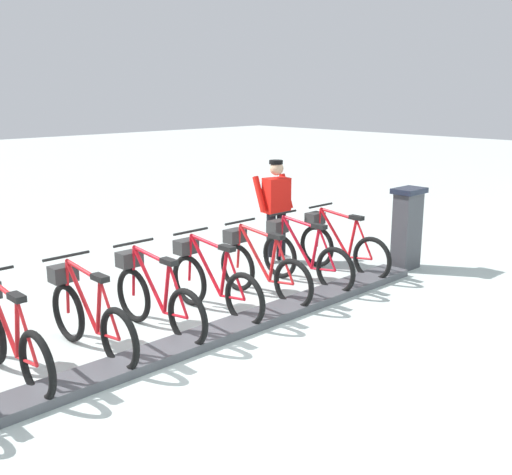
{
  "coord_description": "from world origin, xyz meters",
  "views": [
    {
      "loc": [
        -4.94,
        3.94,
        2.75
      ],
      "look_at": [
        0.5,
        -1.29,
        0.9
      ],
      "focal_mm": 42.48,
      "sensor_mm": 36.0,
      "label": 1
    }
  ],
  "objects_px": {
    "bike_docked_4": "(155,297)",
    "bike_docked_2": "(260,268)",
    "bike_docked_6": "(8,337)",
    "bike_docked_0": "(340,246)",
    "bike_docked_1": "(303,256)",
    "worker_near_rack": "(276,207)",
    "payment_kiosk": "(407,227)",
    "bike_docked_3": "(212,281)",
    "bike_docked_5": "(88,315)"
  },
  "relations": [
    {
      "from": "payment_kiosk",
      "to": "bike_docked_3",
      "type": "relative_size",
      "value": 0.74
    },
    {
      "from": "worker_near_rack",
      "to": "bike_docked_0",
      "type": "bearing_deg",
      "value": -167.82
    },
    {
      "from": "bike_docked_4",
      "to": "worker_near_rack",
      "type": "xyz_separation_m",
      "value": [
        1.13,
        -3.15,
        0.48
      ]
    },
    {
      "from": "bike_docked_1",
      "to": "payment_kiosk",
      "type": "bearing_deg",
      "value": -107.73
    },
    {
      "from": "bike_docked_1",
      "to": "bike_docked_2",
      "type": "relative_size",
      "value": 1.0
    },
    {
      "from": "payment_kiosk",
      "to": "bike_docked_2",
      "type": "relative_size",
      "value": 0.74
    },
    {
      "from": "bike_docked_0",
      "to": "worker_near_rack",
      "type": "bearing_deg",
      "value": 12.18
    },
    {
      "from": "bike_docked_0",
      "to": "bike_docked_4",
      "type": "distance_m",
      "value": 3.39
    },
    {
      "from": "bike_docked_1",
      "to": "bike_docked_2",
      "type": "distance_m",
      "value": 0.85
    },
    {
      "from": "bike_docked_0",
      "to": "bike_docked_5",
      "type": "height_order",
      "value": "same"
    },
    {
      "from": "bike_docked_4",
      "to": "bike_docked_6",
      "type": "height_order",
      "value": "same"
    },
    {
      "from": "bike_docked_0",
      "to": "bike_docked_4",
      "type": "height_order",
      "value": "same"
    },
    {
      "from": "bike_docked_3",
      "to": "bike_docked_4",
      "type": "relative_size",
      "value": 1.0
    },
    {
      "from": "bike_docked_5",
      "to": "bike_docked_3",
      "type": "bearing_deg",
      "value": -90.0
    },
    {
      "from": "bike_docked_6",
      "to": "bike_docked_3",
      "type": "bearing_deg",
      "value": -90.0
    },
    {
      "from": "bike_docked_4",
      "to": "bike_docked_5",
      "type": "relative_size",
      "value": 1.0
    },
    {
      "from": "bike_docked_3",
      "to": "bike_docked_4",
      "type": "distance_m",
      "value": 0.85
    },
    {
      "from": "bike_docked_1",
      "to": "bike_docked_2",
      "type": "xyz_separation_m",
      "value": [
        0.0,
        0.85,
        0.0
      ]
    },
    {
      "from": "bike_docked_2",
      "to": "bike_docked_4",
      "type": "relative_size",
      "value": 1.0
    },
    {
      "from": "bike_docked_4",
      "to": "bike_docked_6",
      "type": "distance_m",
      "value": 1.69
    },
    {
      "from": "worker_near_rack",
      "to": "bike_docked_2",
      "type": "bearing_deg",
      "value": 127.79
    },
    {
      "from": "bike_docked_0",
      "to": "bike_docked_3",
      "type": "relative_size",
      "value": 1.0
    },
    {
      "from": "bike_docked_2",
      "to": "worker_near_rack",
      "type": "bearing_deg",
      "value": -52.21
    },
    {
      "from": "bike_docked_5",
      "to": "payment_kiosk",
      "type": "bearing_deg",
      "value": -96.3
    },
    {
      "from": "bike_docked_0",
      "to": "bike_docked_5",
      "type": "relative_size",
      "value": 1.0
    },
    {
      "from": "bike_docked_5",
      "to": "worker_near_rack",
      "type": "xyz_separation_m",
      "value": [
        1.13,
        -3.99,
        0.48
      ]
    },
    {
      "from": "payment_kiosk",
      "to": "bike_docked_0",
      "type": "xyz_separation_m",
      "value": [
        0.57,
        0.94,
        -0.24
      ]
    },
    {
      "from": "bike_docked_4",
      "to": "bike_docked_3",
      "type": "bearing_deg",
      "value": -90.0
    },
    {
      "from": "bike_docked_1",
      "to": "bike_docked_3",
      "type": "distance_m",
      "value": 1.69
    },
    {
      "from": "bike_docked_1",
      "to": "worker_near_rack",
      "type": "height_order",
      "value": "worker_near_rack"
    },
    {
      "from": "bike_docked_0",
      "to": "bike_docked_2",
      "type": "bearing_deg",
      "value": 90.0
    },
    {
      "from": "bike_docked_4",
      "to": "bike_docked_5",
      "type": "height_order",
      "value": "same"
    },
    {
      "from": "bike_docked_1",
      "to": "bike_docked_2",
      "type": "bearing_deg",
      "value": 90.0
    },
    {
      "from": "bike_docked_6",
      "to": "payment_kiosk",
      "type": "bearing_deg",
      "value": -95.42
    },
    {
      "from": "payment_kiosk",
      "to": "bike_docked_3",
      "type": "bearing_deg",
      "value": 80.68
    },
    {
      "from": "bike_docked_1",
      "to": "worker_near_rack",
      "type": "distance_m",
      "value": 1.36
    },
    {
      "from": "worker_near_rack",
      "to": "bike_docked_1",
      "type": "bearing_deg",
      "value": 151.77
    },
    {
      "from": "payment_kiosk",
      "to": "bike_docked_6",
      "type": "xyz_separation_m",
      "value": [
        0.57,
        6.02,
        -0.24
      ]
    },
    {
      "from": "bike_docked_0",
      "to": "bike_docked_6",
      "type": "relative_size",
      "value": 1.0
    },
    {
      "from": "bike_docked_4",
      "to": "bike_docked_6",
      "type": "bearing_deg",
      "value": 90.0
    },
    {
      "from": "bike_docked_3",
      "to": "bike_docked_4",
      "type": "xyz_separation_m",
      "value": [
        0.0,
        0.85,
        0.0
      ]
    },
    {
      "from": "bike_docked_3",
      "to": "bike_docked_5",
      "type": "relative_size",
      "value": 1.0
    },
    {
      "from": "bike_docked_3",
      "to": "bike_docked_6",
      "type": "distance_m",
      "value": 2.54
    },
    {
      "from": "bike_docked_0",
      "to": "bike_docked_6",
      "type": "bearing_deg",
      "value": 90.0
    },
    {
      "from": "bike_docked_6",
      "to": "worker_near_rack",
      "type": "xyz_separation_m",
      "value": [
        1.13,
        -4.84,
        0.48
      ]
    },
    {
      "from": "bike_docked_0",
      "to": "bike_docked_3",
      "type": "xyz_separation_m",
      "value": [
        0.0,
        2.54,
        0.0
      ]
    },
    {
      "from": "bike_docked_1",
      "to": "bike_docked_5",
      "type": "bearing_deg",
      "value": 90.0
    },
    {
      "from": "bike_docked_3",
      "to": "bike_docked_5",
      "type": "bearing_deg",
      "value": 90.0
    },
    {
      "from": "bike_docked_2",
      "to": "worker_near_rack",
      "type": "distance_m",
      "value": 1.9
    },
    {
      "from": "bike_docked_4",
      "to": "bike_docked_2",
      "type": "bearing_deg",
      "value": -90.0
    }
  ]
}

